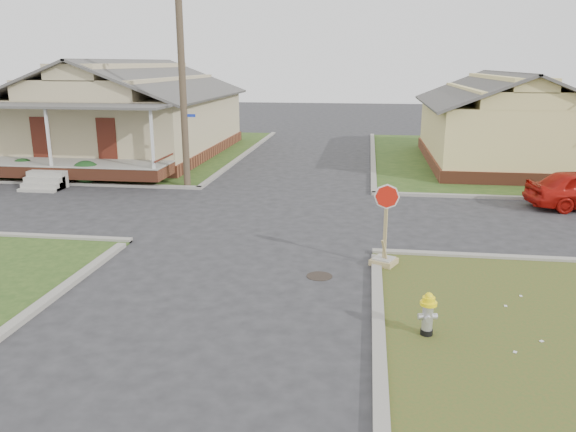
# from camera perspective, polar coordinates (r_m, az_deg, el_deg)

# --- Properties ---
(ground) EXTENTS (120.00, 120.00, 0.00)m
(ground) POSITION_cam_1_polar(r_m,az_deg,el_deg) (14.74, -5.20, -4.98)
(ground) COLOR #28272A
(ground) RESTS_ON ground
(verge_far_left) EXTENTS (19.00, 19.00, 0.05)m
(verge_far_left) POSITION_cam_1_polar(r_m,az_deg,el_deg) (35.75, -19.21, 6.36)
(verge_far_left) COLOR #284518
(verge_far_left) RESTS_ON ground
(curbs) EXTENTS (80.00, 40.00, 0.12)m
(curbs) POSITION_cam_1_polar(r_m,az_deg,el_deg) (19.41, -1.87, 0.10)
(curbs) COLOR gray
(curbs) RESTS_ON ground
(manhole) EXTENTS (0.64, 0.64, 0.01)m
(manhole) POSITION_cam_1_polar(r_m,az_deg,el_deg) (13.95, 3.21, -6.12)
(manhole) COLOR black
(manhole) RESTS_ON ground
(corner_house) EXTENTS (10.10, 15.50, 5.30)m
(corner_house) POSITION_cam_1_polar(r_m,az_deg,el_deg) (33.02, -15.89, 9.89)
(corner_house) COLOR brown
(corner_house) RESTS_ON ground
(side_house_yellow) EXTENTS (7.60, 11.60, 4.70)m
(side_house_yellow) POSITION_cam_1_polar(r_m,az_deg,el_deg) (30.83, 20.92, 8.95)
(side_house_yellow) COLOR brown
(side_house_yellow) RESTS_ON ground
(utility_pole) EXTENTS (1.80, 0.28, 9.00)m
(utility_pole) POSITION_cam_1_polar(r_m,az_deg,el_deg) (23.55, -10.72, 14.03)
(utility_pole) COLOR #423326
(utility_pole) RESTS_ON ground
(fire_hydrant) EXTENTS (0.32, 0.32, 0.87)m
(fire_hydrant) POSITION_cam_1_polar(r_m,az_deg,el_deg) (11.14, 14.03, -9.41)
(fire_hydrant) COLOR black
(fire_hydrant) RESTS_ON ground
(stop_sign) EXTENTS (0.60, 0.59, 2.13)m
(stop_sign) POSITION_cam_1_polar(r_m,az_deg,el_deg) (14.64, 9.77, -3.16)
(stop_sign) COLOR tan
(stop_sign) RESTS_ON ground
(hedge_left) EXTENTS (1.26, 1.03, 0.96)m
(hedge_left) POSITION_cam_1_polar(r_m,az_deg,el_deg) (27.89, -25.30, 4.46)
(hedge_left) COLOR #133414
(hedge_left) RESTS_ON verge_far_left
(hedge_right) EXTENTS (1.34, 1.10, 1.02)m
(hedge_right) POSITION_cam_1_polar(r_m,az_deg,el_deg) (25.64, -19.82, 4.25)
(hedge_right) COLOR #133414
(hedge_right) RESTS_ON verge_far_left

